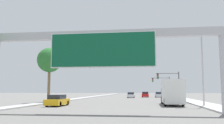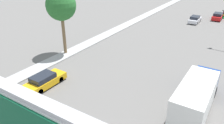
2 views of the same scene
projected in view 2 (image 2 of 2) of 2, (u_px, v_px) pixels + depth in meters
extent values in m
cube|color=#A8A8A8|center=(147.00, 15.00, 50.03)|extent=(2.00, 120.00, 0.15)
cube|color=gold|center=(45.00, 82.00, 22.40)|extent=(1.77, 4.50, 0.67)
cube|color=#1E232D|center=(43.00, 77.00, 21.97)|extent=(1.56, 2.34, 0.52)
cylinder|color=black|center=(50.00, 76.00, 23.92)|extent=(0.22, 0.64, 0.64)
cylinder|color=black|center=(61.00, 79.00, 23.17)|extent=(0.22, 0.64, 0.64)
cylinder|color=black|center=(29.00, 87.00, 21.80)|extent=(0.22, 0.64, 0.64)
cylinder|color=black|center=(40.00, 92.00, 21.05)|extent=(0.22, 0.64, 0.64)
cube|color=red|center=(218.00, 17.00, 46.37)|extent=(1.79, 4.50, 0.72)
cube|color=#1E232D|center=(218.00, 14.00, 45.92)|extent=(1.57, 2.34, 0.55)
cylinder|color=black|center=(215.00, 16.00, 47.90)|extent=(0.22, 0.64, 0.64)
cylinder|color=black|center=(222.00, 17.00, 47.14)|extent=(0.22, 0.64, 0.64)
cylinder|color=black|center=(212.00, 19.00, 45.78)|extent=(0.22, 0.64, 0.64)
cylinder|color=black|center=(220.00, 20.00, 45.02)|extent=(0.22, 0.64, 0.64)
cube|color=silver|center=(195.00, 20.00, 44.25)|extent=(1.73, 4.39, 0.66)
cube|color=#1E232D|center=(195.00, 17.00, 43.83)|extent=(1.52, 2.28, 0.51)
cylinder|color=black|center=(193.00, 19.00, 45.73)|extent=(0.22, 0.64, 0.64)
cylinder|color=black|center=(200.00, 20.00, 45.00)|extent=(0.22, 0.64, 0.64)
cylinder|color=black|center=(189.00, 22.00, 43.66)|extent=(0.22, 0.64, 0.64)
cylinder|color=black|center=(197.00, 23.00, 42.93)|extent=(0.22, 0.64, 0.64)
cube|color=navy|center=(205.00, 81.00, 21.02)|extent=(2.15, 2.51, 1.89)
cube|color=silver|center=(194.00, 100.00, 17.39)|extent=(2.34, 6.46, 2.92)
cylinder|color=black|center=(192.00, 86.00, 21.74)|extent=(0.28, 1.00, 1.00)
cylinder|color=black|center=(215.00, 92.00, 20.75)|extent=(0.28, 1.00, 1.00)
cylinder|color=black|center=(173.00, 119.00, 17.20)|extent=(0.28, 1.00, 1.00)
cube|color=black|center=(224.00, 15.00, 30.76)|extent=(0.35, 0.28, 1.05)
cylinder|color=yellow|center=(224.00, 15.00, 30.64)|extent=(0.22, 0.04, 0.22)
cylinder|color=green|center=(223.00, 17.00, 30.79)|extent=(0.22, 0.04, 0.22)
cylinder|color=brown|center=(64.00, 31.00, 28.76)|extent=(0.42, 0.42, 6.57)
sphere|color=#286B2D|center=(61.00, 5.00, 27.33)|extent=(3.83, 3.83, 3.83)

